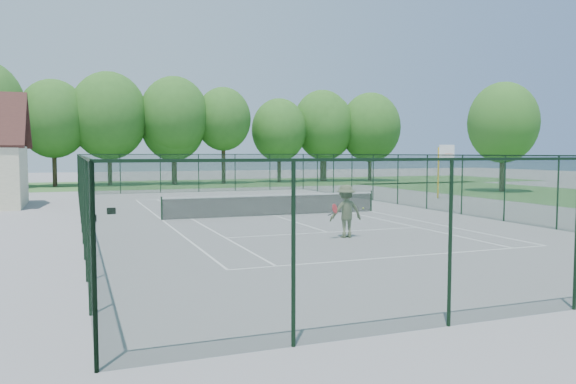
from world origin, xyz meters
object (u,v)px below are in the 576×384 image
Objects in this scene: tennis_net at (274,204)px; basketball_goal at (443,161)px; tennis_player at (346,211)px; sports_bag_a at (92,218)px.

tennis_net is 3.04× the size of basketball_goal.
tennis_net is 5.70× the size of tennis_player.
sports_bag_a is (-22.67, -5.07, -2.42)m from basketball_goal.
tennis_player is (0.06, -7.83, 0.40)m from tennis_net.
basketball_goal is (14.11, 5.56, 1.99)m from tennis_net.
sports_bag_a is at bearing 176.78° from tennis_net.
tennis_net is 8.59m from sports_bag_a.
tennis_player reaches higher than tennis_net.
basketball_goal is 1.88× the size of tennis_player.
basketball_goal is at bearing 21.49° from tennis_net.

